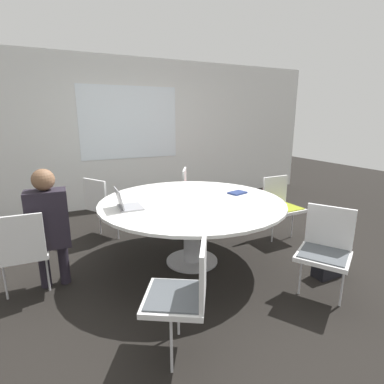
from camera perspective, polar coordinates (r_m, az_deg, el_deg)
name	(u,v)px	position (r m, az deg, el deg)	size (l,w,h in m)	color
ground_plane	(192,261)	(3.64, 0.00, -13.02)	(16.00, 16.00, 0.00)	black
wall_back	(130,134)	(5.80, -11.74, 10.83)	(8.00, 0.07, 2.70)	silver
conference_table	(192,210)	(3.40, 0.00, -3.38)	(2.07, 2.07, 0.75)	#B7B7BC
chair_0	(21,248)	(3.14, -29.75, -9.25)	(0.45, 0.43, 0.86)	silver
chair_1	(184,289)	(2.16, -1.46, -18.03)	(0.58, 0.59, 0.86)	silver
chair_2	(326,246)	(3.03, 24.08, -9.40)	(0.59, 0.59, 0.86)	silver
chair_3	(281,203)	(4.29, 16.55, -1.95)	(0.45, 0.44, 0.86)	silver
chair_4	(192,190)	(4.79, 0.09, 0.32)	(0.58, 0.59, 0.86)	silver
chair_5	(103,203)	(4.29, -16.54, -1.95)	(0.59, 0.59, 0.86)	silver
person_0	(48,221)	(3.13, -25.68, -5.04)	(0.37, 0.27, 1.21)	#231E28
laptop	(126,204)	(3.14, -12.49, -2.17)	(0.26, 0.29, 0.21)	#99999E
spiral_notebook	(237,193)	(3.71, 8.64, -0.14)	(0.24, 0.20, 0.02)	navy
handbag	(330,263)	(3.60, 24.75, -12.26)	(0.36, 0.16, 0.28)	black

